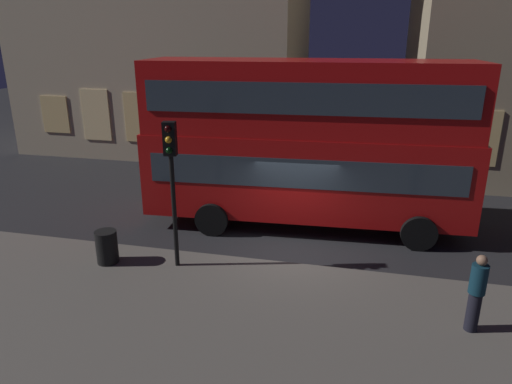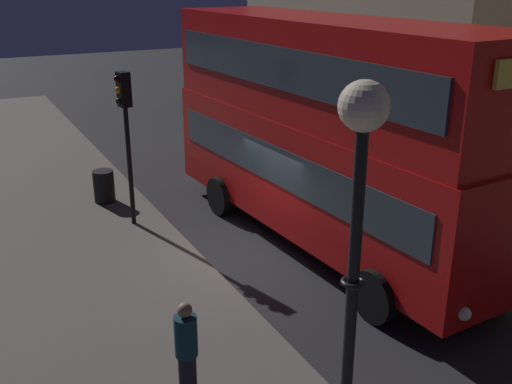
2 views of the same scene
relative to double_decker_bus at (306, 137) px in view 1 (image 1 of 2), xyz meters
name	(u,v)px [view 1 (image 1 of 2)]	position (x,y,z in m)	size (l,w,h in m)	color
ground_plane	(291,251)	(-0.10, -2.04, -3.00)	(80.00, 80.00, 0.00)	#232326
sidewalk_slab	(245,373)	(-0.10, -7.49, -2.94)	(44.00, 8.96, 0.12)	#5B564F
building_with_clock	(165,12)	(-8.94, 10.11, 4.22)	(14.45, 8.07, 14.43)	tan
double_decker_bus	(306,137)	(0.00, 0.00, 0.00)	(10.50, 3.33, 5.36)	#B20F0F
traffic_light_near_kerb	(171,165)	(-2.94, -3.87, -0.04)	(0.36, 0.39, 3.94)	black
pedestrian	(476,292)	(4.26, -5.16, -1.97)	(0.34, 0.34, 1.75)	black
litter_bin	(107,247)	(-4.88, -4.12, -2.42)	(0.59, 0.59, 0.92)	black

